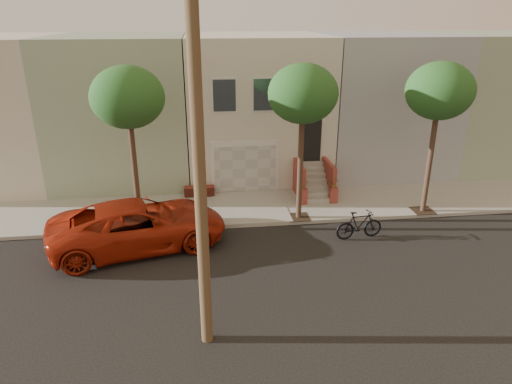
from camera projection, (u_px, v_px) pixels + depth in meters
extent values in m
plane|color=black|center=(293.00, 270.00, 15.52)|extent=(90.00, 90.00, 0.00)
cube|color=#9C9A8D|center=(270.00, 207.00, 20.43)|extent=(40.00, 3.70, 0.15)
cube|color=beige|center=(254.00, 103.00, 24.54)|extent=(7.00, 8.00, 7.00)
cube|color=gray|center=(124.00, 106.00, 23.75)|extent=(6.50, 8.00, 7.00)
cube|color=gray|center=(375.00, 100.00, 25.32)|extent=(6.50, 8.00, 7.00)
cube|color=gray|center=(485.00, 98.00, 26.08)|extent=(6.50, 8.00, 7.00)
cube|color=silver|center=(245.00, 166.00, 21.57)|extent=(3.20, 0.12, 2.50)
cube|color=#B8B9B4|center=(245.00, 169.00, 21.55)|extent=(2.90, 0.06, 2.20)
cube|color=#9C9A8D|center=(250.00, 206.00, 20.30)|extent=(3.20, 3.70, 0.02)
cube|color=maroon|center=(199.00, 191.00, 21.40)|extent=(1.40, 0.45, 0.44)
cube|color=black|center=(310.00, 141.00, 21.47)|extent=(1.00, 0.06, 2.00)
cube|color=#3F4751|center=(224.00, 95.00, 20.20)|extent=(1.00, 0.06, 1.40)
cube|color=silver|center=(224.00, 95.00, 20.22)|extent=(1.15, 0.05, 1.55)
cube|color=#3F4751|center=(265.00, 95.00, 20.41)|extent=(1.00, 0.06, 1.40)
cube|color=silver|center=(265.00, 95.00, 20.43)|extent=(1.15, 0.05, 1.55)
cube|color=#3F4751|center=(304.00, 94.00, 20.62)|extent=(1.00, 0.06, 1.40)
cube|color=silver|center=(304.00, 94.00, 20.64)|extent=(1.15, 0.05, 1.55)
cube|color=#9C9A8D|center=(318.00, 200.00, 20.65)|extent=(1.20, 0.28, 0.20)
cube|color=#9C9A8D|center=(316.00, 194.00, 20.84)|extent=(1.20, 0.28, 0.20)
cube|color=#9C9A8D|center=(315.00, 188.00, 21.02)|extent=(1.20, 0.28, 0.20)
cube|color=#9C9A8D|center=(314.00, 182.00, 21.21)|extent=(1.20, 0.28, 0.20)
cube|color=#9C9A8D|center=(312.00, 176.00, 21.40)|extent=(1.20, 0.28, 0.20)
cube|color=#9C9A8D|center=(311.00, 170.00, 21.58)|extent=(1.20, 0.28, 0.20)
cube|color=#9C9A8D|center=(310.00, 164.00, 21.77)|extent=(1.20, 0.28, 0.20)
cube|color=brown|center=(299.00, 180.00, 21.09)|extent=(0.18, 1.96, 1.60)
cube|color=brown|center=(328.00, 179.00, 21.25)|extent=(0.18, 1.96, 1.60)
cube|color=brown|center=(303.00, 196.00, 20.44)|extent=(0.35, 0.35, 0.70)
imported|color=#1C4E1B|center=(303.00, 184.00, 20.23)|extent=(0.40, 0.35, 0.45)
cube|color=brown|center=(333.00, 195.00, 20.60)|extent=(0.35, 0.35, 0.70)
imported|color=#1C4E1B|center=(334.00, 183.00, 20.40)|extent=(0.41, 0.35, 0.45)
cube|color=#2D2116|center=(141.00, 225.00, 18.43)|extent=(0.90, 0.90, 0.02)
cylinder|color=#3B291B|center=(136.00, 176.00, 17.66)|extent=(0.22, 0.22, 4.20)
ellipsoid|color=#1C4E1B|center=(128.00, 97.00, 16.55)|extent=(2.70, 2.57, 2.29)
cube|color=#2D2116|center=(298.00, 217.00, 19.18)|extent=(0.90, 0.90, 0.02)
cylinder|color=#3B291B|center=(300.00, 170.00, 18.42)|extent=(0.22, 0.22, 4.20)
ellipsoid|color=#1C4E1B|center=(303.00, 94.00, 17.31)|extent=(2.70, 2.57, 2.29)
cube|color=#2D2116|center=(423.00, 211.00, 19.82)|extent=(0.90, 0.90, 0.02)
cylinder|color=#3B291B|center=(429.00, 165.00, 19.05)|extent=(0.22, 0.22, 4.20)
ellipsoid|color=#1C4E1B|center=(440.00, 91.00, 17.94)|extent=(2.70, 2.57, 2.29)
cylinder|color=#4F3D24|center=(199.00, 161.00, 10.39)|extent=(0.30, 0.30, 10.00)
imported|color=#A4230E|center=(139.00, 225.00, 16.78)|extent=(6.87, 4.34, 1.77)
imported|color=black|center=(359.00, 225.00, 17.52)|extent=(1.93, 0.74, 1.13)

